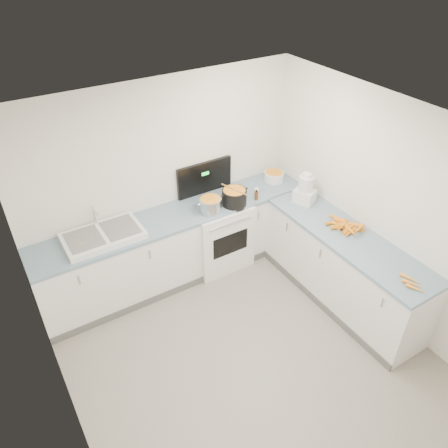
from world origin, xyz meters
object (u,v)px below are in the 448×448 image
extract_bottle (256,196)px  food_processor (305,190)px  spice_jar (256,193)px  stove (217,232)px  mixing_bowl (274,176)px  steel_pot (210,206)px  sink (103,236)px  black_pot (234,198)px

extract_bottle → food_processor: 0.60m
extract_bottle → spice_jar: size_ratio=1.10×
stove → mixing_bowl: (0.94, 0.06, 0.53)m
steel_pot → spice_jar: 0.67m
sink → spice_jar: bearing=-4.8°
stove → mixing_bowl: bearing=3.8°
extract_bottle → food_processor: food_processor is taller
stove → spice_jar: stove is taller
sink → mixing_bowl: (2.39, 0.05, 0.02)m
food_processor → steel_pot: bearing=158.3°
sink → food_processor: (2.38, -0.59, 0.14)m
stove → steel_pot: (-0.17, -0.14, 0.54)m
black_pot → food_processor: (0.76, -0.42, 0.08)m
steel_pot → extract_bottle: steel_pot is taller
steel_pot → black_pot: bearing=-2.7°
black_pot → extract_bottle: 0.30m
extract_bottle → sink: bearing=173.2°
extract_bottle → spice_jar: extract_bottle is taller
stove → spice_jar: (0.50, -0.15, 0.52)m
stove → extract_bottle: bearing=-25.0°
steel_pot → mixing_bowl: 1.12m
spice_jar → food_processor: 0.61m
sink → steel_pot: (1.28, -0.16, 0.04)m
sink → mixing_bowl: size_ratio=3.26×
sink → food_processor: bearing=-13.9°
sink → extract_bottle: 1.92m
steel_pot → black_pot: size_ratio=0.88×
steel_pot → spice_jar: size_ratio=2.69×
sink → black_pot: bearing=-6.0°
black_pot → mixing_bowl: 0.81m
steel_pot → black_pot: 0.33m
spice_jar → stove: bearing=163.4°
mixing_bowl → spice_jar: (-0.44, -0.21, -0.01)m
black_pot → spice_jar: (0.34, 0.01, -0.04)m
sink → extract_bottle: size_ratio=7.81×
extract_bottle → spice_jar: 0.08m
extract_bottle → spice_jar: (0.04, 0.06, -0.00)m
stove → food_processor: 1.26m
black_pot → extract_bottle: (0.29, -0.06, -0.03)m
steel_pot → food_processor: food_processor is taller
sink → stove: bearing=-0.6°
food_processor → black_pot: bearing=151.3°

